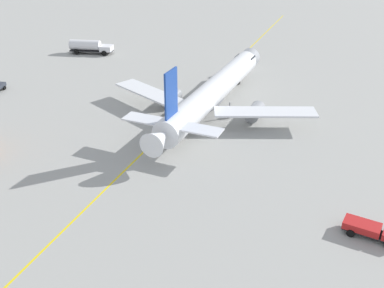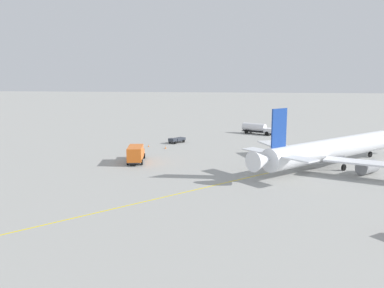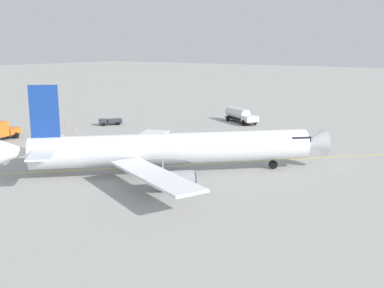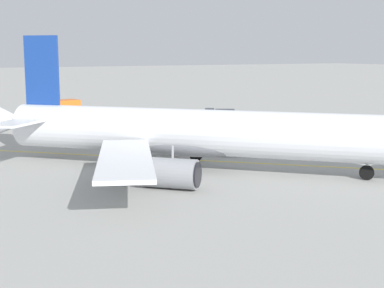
{
  "view_description": "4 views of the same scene",
  "coord_description": "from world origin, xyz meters",
  "views": [
    {
      "loc": [
        -23.21,
        -58.31,
        28.14
      ],
      "look_at": [
        -4.99,
        -12.45,
        2.37
      ],
      "focal_mm": 42.79,
      "sensor_mm": 36.0,
      "label": 1
    },
    {
      "loc": [
        -11.69,
        -70.97,
        15.87
      ],
      "look_at": [
        -16.47,
        -34.15,
        9.5
      ],
      "focal_mm": 37.78,
      "sensor_mm": 36.0,
      "label": 2
    },
    {
      "loc": [
        36.71,
        -41.46,
        15.12
      ],
      "look_at": [
        6.84,
        0.96,
        4.03
      ],
      "focal_mm": 43.11,
      "sensor_mm": 36.0,
      "label": 3
    },
    {
      "loc": [
        42.59,
        -21.19,
        9.54
      ],
      "look_at": [
        6.11,
        -1.15,
        2.64
      ],
      "focal_mm": 52.54,
      "sensor_mm": 36.0,
      "label": 4
    }
  ],
  "objects": [
    {
      "name": "ground_plane",
      "position": [
        0.0,
        0.0,
        0.0
      ],
      "size": [
        600.0,
        600.0,
        0.0
      ],
      "primitive_type": "plane",
      "color": "#9E9E99"
    },
    {
      "name": "fuel_tanker_truck",
      "position": [
        -8.1,
        38.89,
        1.57
      ],
      "size": [
        9.11,
        6.6,
        2.87
      ],
      "rotation": [
        0.0,
        0.0,
        5.77
      ],
      "color": "#232326",
      "rests_on": "ground_plane"
    },
    {
      "name": "taxiway_centreline",
      "position": [
        0.91,
        3.54,
        0.0
      ],
      "size": [
        99.96,
        106.3,
        0.01
      ],
      "rotation": [
        0.0,
        0.0,
        0.82
      ],
      "color": "yellow",
      "rests_on": "ground_plane"
    },
    {
      "name": "ops_pickup_truck",
      "position": [
        5.44,
        -32.34,
        0.81
      ],
      "size": [
        4.66,
        5.19,
        1.41
      ],
      "rotation": [
        0.0,
        0.0,
        5.39
      ],
      "color": "#232326",
      "rests_on": "ground_plane"
    },
    {
      "name": "airliner_main",
      "position": [
        3.57,
        0.81,
        2.9
      ],
      "size": [
        30.8,
        30.69,
        10.87
      ],
      "rotation": [
        0.0,
        0.0,
        0.78
      ],
      "color": "white",
      "rests_on": "ground_plane"
    }
  ]
}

